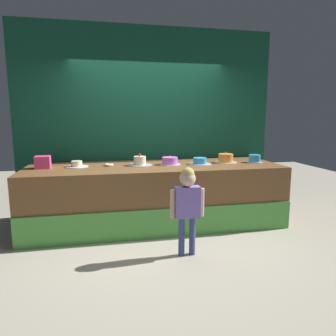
{
  "coord_description": "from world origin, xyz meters",
  "views": [
    {
      "loc": [
        -0.71,
        -3.83,
        1.61
      ],
      "look_at": [
        0.14,
        0.36,
        0.9
      ],
      "focal_mm": 32.48,
      "sensor_mm": 36.0,
      "label": 1
    }
  ],
  "objects_px": {
    "pink_box": "(43,162)",
    "cake_center_right": "(200,161)",
    "cake_right": "(226,159)",
    "cake_far_left": "(77,165)",
    "cake_far_right": "(254,159)",
    "donut": "(109,165)",
    "cake_left": "(140,161)",
    "cake_center_left": "(170,161)",
    "child_figure": "(187,199)"
  },
  "relations": [
    {
      "from": "pink_box",
      "to": "cake_center_left",
      "type": "bearing_deg",
      "value": -0.84
    },
    {
      "from": "cake_center_right",
      "to": "cake_far_right",
      "type": "height_order",
      "value": "cake_far_right"
    },
    {
      "from": "cake_left",
      "to": "cake_center_left",
      "type": "relative_size",
      "value": 1.1
    },
    {
      "from": "donut",
      "to": "cake_far_left",
      "type": "relative_size",
      "value": 0.42
    },
    {
      "from": "donut",
      "to": "cake_far_left",
      "type": "distance_m",
      "value": 0.46
    },
    {
      "from": "child_figure",
      "to": "cake_far_right",
      "type": "height_order",
      "value": "child_figure"
    },
    {
      "from": "cake_center_left",
      "to": "cake_center_right",
      "type": "height_order",
      "value": "cake_center_left"
    },
    {
      "from": "cake_left",
      "to": "cake_center_right",
      "type": "distance_m",
      "value": 0.91
    },
    {
      "from": "pink_box",
      "to": "cake_far_right",
      "type": "distance_m",
      "value": 3.19
    },
    {
      "from": "child_figure",
      "to": "cake_right",
      "type": "xyz_separation_m",
      "value": [
        0.95,
        1.21,
        0.29
      ]
    },
    {
      "from": "cake_left",
      "to": "cake_center_left",
      "type": "distance_m",
      "value": 0.46
    },
    {
      "from": "child_figure",
      "to": "pink_box",
      "type": "distance_m",
      "value": 2.17
    },
    {
      "from": "cake_far_left",
      "to": "cake_left",
      "type": "relative_size",
      "value": 0.91
    },
    {
      "from": "pink_box",
      "to": "cake_far_right",
      "type": "bearing_deg",
      "value": -1.41
    },
    {
      "from": "child_figure",
      "to": "donut",
      "type": "xyz_separation_m",
      "value": [
        -0.87,
        1.22,
        0.24
      ]
    },
    {
      "from": "cake_far_left",
      "to": "donut",
      "type": "bearing_deg",
      "value": -1.07
    },
    {
      "from": "child_figure",
      "to": "cake_center_left",
      "type": "bearing_deg",
      "value": 87.88
    },
    {
      "from": "cake_right",
      "to": "cake_far_left",
      "type": "bearing_deg",
      "value": 179.57
    },
    {
      "from": "pink_box",
      "to": "cake_left",
      "type": "height_order",
      "value": "cake_left"
    },
    {
      "from": "donut",
      "to": "cake_far_right",
      "type": "bearing_deg",
      "value": -2.2
    },
    {
      "from": "pink_box",
      "to": "cake_right",
      "type": "xyz_separation_m",
      "value": [
        2.73,
        0.0,
        -0.02
      ]
    },
    {
      "from": "donut",
      "to": "cake_far_left",
      "type": "bearing_deg",
      "value": 178.93
    },
    {
      "from": "cake_center_right",
      "to": "cake_right",
      "type": "relative_size",
      "value": 0.98
    },
    {
      "from": "cake_far_right",
      "to": "donut",
      "type": "bearing_deg",
      "value": 177.8
    },
    {
      "from": "pink_box",
      "to": "cake_right",
      "type": "distance_m",
      "value": 2.73
    },
    {
      "from": "child_figure",
      "to": "cake_far_left",
      "type": "distance_m",
      "value": 1.82
    },
    {
      "from": "child_figure",
      "to": "cake_right",
      "type": "distance_m",
      "value": 1.57
    },
    {
      "from": "pink_box",
      "to": "cake_center_right",
      "type": "relative_size",
      "value": 0.57
    },
    {
      "from": "cake_far_left",
      "to": "cake_far_right",
      "type": "distance_m",
      "value": 2.73
    },
    {
      "from": "cake_right",
      "to": "cake_center_right",
      "type": "bearing_deg",
      "value": -168.94
    },
    {
      "from": "cake_left",
      "to": "cake_center_right",
      "type": "bearing_deg",
      "value": -4.83
    },
    {
      "from": "cake_center_left",
      "to": "child_figure",
      "type": "bearing_deg",
      "value": -92.12
    },
    {
      "from": "child_figure",
      "to": "cake_far_left",
      "type": "xyz_separation_m",
      "value": [
        -1.32,
        1.23,
        0.26
      ]
    },
    {
      "from": "pink_box",
      "to": "cake_far_right",
      "type": "relative_size",
      "value": 0.77
    },
    {
      "from": "donut",
      "to": "cake_far_right",
      "type": "xyz_separation_m",
      "value": [
        2.28,
        -0.09,
        0.04
      ]
    },
    {
      "from": "cake_far_left",
      "to": "cake_left",
      "type": "distance_m",
      "value": 0.91
    },
    {
      "from": "donut",
      "to": "cake_right",
      "type": "height_order",
      "value": "cake_right"
    },
    {
      "from": "cake_center_right",
      "to": "cake_far_right",
      "type": "distance_m",
      "value": 0.91
    },
    {
      "from": "pink_box",
      "to": "cake_center_right",
      "type": "distance_m",
      "value": 2.28
    },
    {
      "from": "donut",
      "to": "cake_right",
      "type": "distance_m",
      "value": 1.82
    },
    {
      "from": "cake_center_left",
      "to": "cake_center_right",
      "type": "xyz_separation_m",
      "value": [
        0.46,
        -0.06,
        -0.01
      ]
    },
    {
      "from": "pink_box",
      "to": "cake_center_right",
      "type": "bearing_deg",
      "value": -2.23
    },
    {
      "from": "cake_right",
      "to": "cake_far_right",
      "type": "height_order",
      "value": "cake_right"
    },
    {
      "from": "cake_right",
      "to": "cake_center_left",
      "type": "bearing_deg",
      "value": -178.29
    },
    {
      "from": "child_figure",
      "to": "cake_far_left",
      "type": "height_order",
      "value": "child_figure"
    },
    {
      "from": "donut",
      "to": "cake_center_left",
      "type": "distance_m",
      "value": 0.91
    },
    {
      "from": "pink_box",
      "to": "donut",
      "type": "height_order",
      "value": "pink_box"
    },
    {
      "from": "child_figure",
      "to": "cake_far_right",
      "type": "bearing_deg",
      "value": 38.81
    },
    {
      "from": "child_figure",
      "to": "cake_right",
      "type": "relative_size",
      "value": 2.93
    },
    {
      "from": "cake_left",
      "to": "cake_far_right",
      "type": "xyz_separation_m",
      "value": [
        1.82,
        -0.07,
        -0.0
      ]
    }
  ]
}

